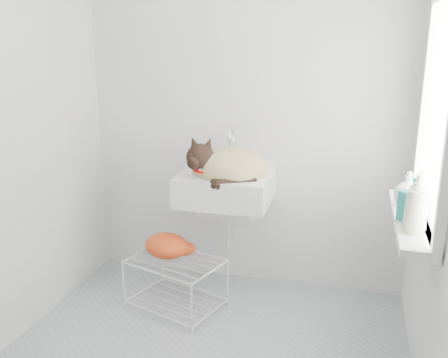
% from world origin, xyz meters
% --- Properties ---
extents(floor, '(2.20, 2.00, 0.02)m').
position_xyz_m(floor, '(0.00, 0.00, 0.00)').
color(floor, '#9CA3AA').
rests_on(floor, ground).
extents(back_wall, '(2.20, 0.02, 2.50)m').
position_xyz_m(back_wall, '(0.00, 1.00, 1.25)').
color(back_wall, white).
rests_on(back_wall, ground).
extents(right_wall, '(0.02, 2.00, 2.50)m').
position_xyz_m(right_wall, '(1.10, 0.00, 1.25)').
color(right_wall, white).
rests_on(right_wall, ground).
extents(left_wall, '(0.02, 2.00, 2.50)m').
position_xyz_m(left_wall, '(-1.10, 0.00, 1.25)').
color(left_wall, white).
rests_on(left_wall, ground).
extents(window_glass, '(0.01, 0.80, 1.00)m').
position_xyz_m(window_glass, '(1.09, 0.20, 1.35)').
color(window_glass, white).
rests_on(window_glass, right_wall).
extents(window_frame, '(0.04, 0.90, 1.10)m').
position_xyz_m(window_frame, '(1.07, 0.20, 1.35)').
color(window_frame, white).
rests_on(window_frame, right_wall).
extents(windowsill, '(0.16, 0.88, 0.04)m').
position_xyz_m(windowsill, '(1.01, 0.20, 0.83)').
color(windowsill, white).
rests_on(windowsill, right_wall).
extents(sink, '(0.58, 0.51, 0.23)m').
position_xyz_m(sink, '(-0.07, 0.74, 0.85)').
color(sink, white).
rests_on(sink, back_wall).
extents(faucet, '(0.21, 0.15, 0.21)m').
position_xyz_m(faucet, '(-0.07, 0.92, 0.99)').
color(faucet, silver).
rests_on(faucet, sink).
extents(cat, '(0.57, 0.51, 0.33)m').
position_xyz_m(cat, '(-0.06, 0.72, 0.89)').
color(cat, '#C8B77C').
rests_on(cat, sink).
extents(wire_rack, '(0.64, 0.54, 0.33)m').
position_xyz_m(wire_rack, '(-0.33, 0.47, 0.15)').
color(wire_rack, silver).
rests_on(wire_rack, floor).
extents(towel, '(0.39, 0.36, 0.13)m').
position_xyz_m(towel, '(-0.41, 0.52, 0.36)').
color(towel, '#CD6500').
rests_on(towel, wire_rack).
extents(bottle_a, '(0.11, 0.11, 0.23)m').
position_xyz_m(bottle_a, '(1.00, -0.02, 0.85)').
color(bottle_a, '#E7EAC6').
rests_on(bottle_a, windowsill).
extents(bottle_b, '(0.14, 0.14, 0.22)m').
position_xyz_m(bottle_b, '(1.00, 0.11, 0.85)').
color(bottle_b, teal).
rests_on(bottle_b, windowsill).
extents(bottle_c, '(0.17, 0.17, 0.18)m').
position_xyz_m(bottle_c, '(1.00, 0.35, 0.85)').
color(bottle_c, white).
rests_on(bottle_c, windowsill).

